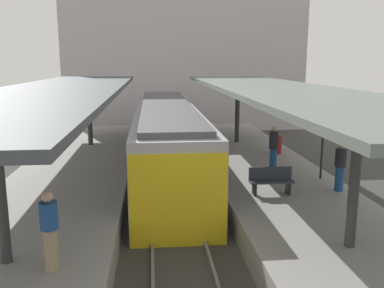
# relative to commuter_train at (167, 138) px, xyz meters

# --- Properties ---
(ground_plane) EXTENTS (80.00, 80.00, 0.00)m
(ground_plane) POSITION_rel_commuter_train_xyz_m (0.00, -5.10, -1.73)
(ground_plane) COLOR #383835
(platform_left) EXTENTS (4.40, 28.00, 1.00)m
(platform_left) POSITION_rel_commuter_train_xyz_m (-3.80, -5.10, -1.23)
(platform_left) COLOR gray
(platform_left) RESTS_ON ground_plane
(platform_right) EXTENTS (4.40, 28.00, 1.00)m
(platform_right) POSITION_rel_commuter_train_xyz_m (3.80, -5.10, -1.23)
(platform_right) COLOR gray
(platform_right) RESTS_ON ground_plane
(track_ballast) EXTENTS (3.20, 28.00, 0.20)m
(track_ballast) POSITION_rel_commuter_train_xyz_m (0.00, -5.10, -1.63)
(track_ballast) COLOR #423F3D
(track_ballast) RESTS_ON ground_plane
(rail_near_side) EXTENTS (0.08, 28.00, 0.14)m
(rail_near_side) POSITION_rel_commuter_train_xyz_m (-0.72, -5.10, -1.46)
(rail_near_side) COLOR slate
(rail_near_side) RESTS_ON track_ballast
(rail_far_side) EXTENTS (0.08, 28.00, 0.14)m
(rail_far_side) POSITION_rel_commuter_train_xyz_m (0.72, -5.10, -1.46)
(rail_far_side) COLOR slate
(rail_far_side) RESTS_ON track_ballast
(commuter_train) EXTENTS (2.78, 15.96, 3.10)m
(commuter_train) POSITION_rel_commuter_train_xyz_m (0.00, 0.00, 0.00)
(commuter_train) COLOR #ADADB2
(commuter_train) RESTS_ON track_ballast
(canopy_left) EXTENTS (4.18, 21.00, 3.30)m
(canopy_left) POSITION_rel_commuter_train_xyz_m (-3.80, -3.70, 2.45)
(canopy_left) COLOR #333335
(canopy_left) RESTS_ON platform_left
(canopy_right) EXTENTS (4.18, 21.00, 3.28)m
(canopy_right) POSITION_rel_commuter_train_xyz_m (3.80, -3.70, 2.43)
(canopy_right) COLOR #333335
(canopy_right) RESTS_ON platform_right
(platform_bench) EXTENTS (1.40, 0.41, 0.86)m
(platform_bench) POSITION_rel_commuter_train_xyz_m (3.08, -6.11, -0.26)
(platform_bench) COLOR black
(platform_bench) RESTS_ON platform_right
(platform_sign) EXTENTS (0.90, 0.08, 2.21)m
(platform_sign) POSITION_rel_commuter_train_xyz_m (5.40, -4.55, 0.90)
(platform_sign) COLOR #262628
(platform_sign) RESTS_ON platform_right
(litter_bin) EXTENTS (0.44, 0.44, 0.80)m
(litter_bin) POSITION_rel_commuter_train_xyz_m (5.05, -0.38, -0.33)
(litter_bin) COLOR maroon
(litter_bin) RESTS_ON platform_right
(passenger_near_bench) EXTENTS (0.36, 0.36, 1.66)m
(passenger_near_bench) POSITION_rel_commuter_train_xyz_m (-2.76, -10.43, 0.13)
(passenger_near_bench) COLOR #998460
(passenger_near_bench) RESTS_ON platform_left
(passenger_mid_platform) EXTENTS (0.36, 0.36, 1.72)m
(passenger_mid_platform) POSITION_rel_commuter_train_xyz_m (4.02, -3.21, 0.17)
(passenger_mid_platform) COLOR navy
(passenger_mid_platform) RESTS_ON platform_right
(passenger_far_end) EXTENTS (0.36, 0.36, 1.63)m
(passenger_far_end) POSITION_rel_commuter_train_xyz_m (5.40, -6.02, 0.12)
(passenger_far_end) COLOR navy
(passenger_far_end) RESTS_ON platform_right
(station_building_backdrop) EXTENTS (18.00, 6.00, 11.00)m
(station_building_backdrop) POSITION_rel_commuter_train_xyz_m (1.97, 14.90, 3.77)
(station_building_backdrop) COLOR #B7B2B7
(station_building_backdrop) RESTS_ON ground_plane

